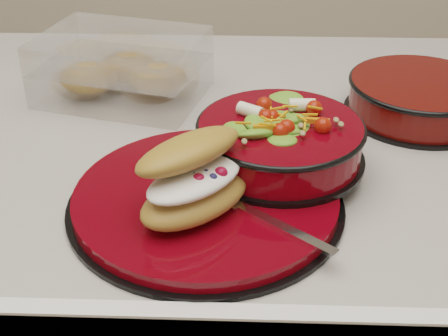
{
  "coord_description": "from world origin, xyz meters",
  "views": [
    {
      "loc": [
        0.14,
        -0.77,
        1.31
      ],
      "look_at": [
        0.12,
        -0.17,
        0.94
      ],
      "focal_mm": 50.0,
      "sensor_mm": 36.0,
      "label": 1
    }
  ],
  "objects_px": {
    "salad_bowl": "(280,136)",
    "extra_bowl": "(419,96)",
    "pastry_box": "(123,68)",
    "fork": "(266,219)",
    "dinner_plate": "(206,200)",
    "croissant": "(195,178)"
  },
  "relations": [
    {
      "from": "salad_bowl",
      "to": "extra_bowl",
      "type": "bearing_deg",
      "value": 38.95
    },
    {
      "from": "pastry_box",
      "to": "fork",
      "type": "bearing_deg",
      "value": -44.07
    },
    {
      "from": "dinner_plate",
      "to": "croissant",
      "type": "relative_size",
      "value": 1.93
    },
    {
      "from": "fork",
      "to": "extra_bowl",
      "type": "xyz_separation_m",
      "value": [
        0.22,
        0.29,
        0.01
      ]
    },
    {
      "from": "dinner_plate",
      "to": "pastry_box",
      "type": "height_order",
      "value": "pastry_box"
    },
    {
      "from": "dinner_plate",
      "to": "pastry_box",
      "type": "distance_m",
      "value": 0.33
    },
    {
      "from": "fork",
      "to": "pastry_box",
      "type": "xyz_separation_m",
      "value": [
        -0.21,
        0.35,
        0.02
      ]
    },
    {
      "from": "croissant",
      "to": "fork",
      "type": "relative_size",
      "value": 1.2
    },
    {
      "from": "pastry_box",
      "to": "salad_bowl",
      "type": "bearing_deg",
      "value": -29.47
    },
    {
      "from": "croissant",
      "to": "pastry_box",
      "type": "distance_m",
      "value": 0.35
    },
    {
      "from": "salad_bowl",
      "to": "extra_bowl",
      "type": "relative_size",
      "value": 0.99
    },
    {
      "from": "salad_bowl",
      "to": "pastry_box",
      "type": "xyz_separation_m",
      "value": [
        -0.23,
        0.22,
        -0.01
      ]
    },
    {
      "from": "croissant",
      "to": "extra_bowl",
      "type": "relative_size",
      "value": 0.77
    },
    {
      "from": "fork",
      "to": "pastry_box",
      "type": "height_order",
      "value": "pastry_box"
    },
    {
      "from": "dinner_plate",
      "to": "extra_bowl",
      "type": "height_order",
      "value": "extra_bowl"
    },
    {
      "from": "fork",
      "to": "extra_bowl",
      "type": "relative_size",
      "value": 0.64
    },
    {
      "from": "dinner_plate",
      "to": "salad_bowl",
      "type": "xyz_separation_m",
      "value": [
        0.08,
        0.07,
        0.04
      ]
    },
    {
      "from": "pastry_box",
      "to": "extra_bowl",
      "type": "bearing_deg",
      "value": 7.56
    },
    {
      "from": "dinner_plate",
      "to": "pastry_box",
      "type": "xyz_separation_m",
      "value": [
        -0.14,
        0.3,
        0.03
      ]
    },
    {
      "from": "pastry_box",
      "to": "extra_bowl",
      "type": "distance_m",
      "value": 0.44
    },
    {
      "from": "salad_bowl",
      "to": "pastry_box",
      "type": "distance_m",
      "value": 0.32
    },
    {
      "from": "salad_bowl",
      "to": "pastry_box",
      "type": "height_order",
      "value": "salad_bowl"
    }
  ]
}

